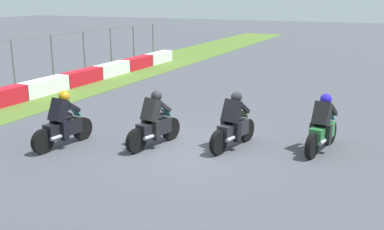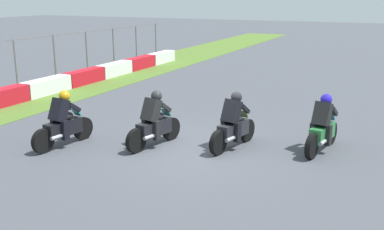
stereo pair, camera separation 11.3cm
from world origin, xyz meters
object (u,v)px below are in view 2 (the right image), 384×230
rider_lane_b (233,125)px  rider_lane_d (63,124)px  rider_lane_a (323,128)px  rider_lane_c (154,124)px

rider_lane_b → rider_lane_d: (-1.79, 4.19, 0.00)m
rider_lane_a → rider_lane_c: 4.42m
rider_lane_c → rider_lane_d: bearing=127.5°
rider_lane_a → rider_lane_c: (-1.47, 4.17, 0.00)m
rider_lane_a → rider_lane_d: size_ratio=1.00×
rider_lane_b → rider_lane_d: size_ratio=0.99×
rider_lane_b → rider_lane_c: bearing=123.2°
rider_lane_b → rider_lane_c: (-0.75, 1.98, 0.00)m
rider_lane_c → rider_lane_d: (-1.03, 2.21, 0.00)m
rider_lane_a → rider_lane_b: bearing=118.2°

